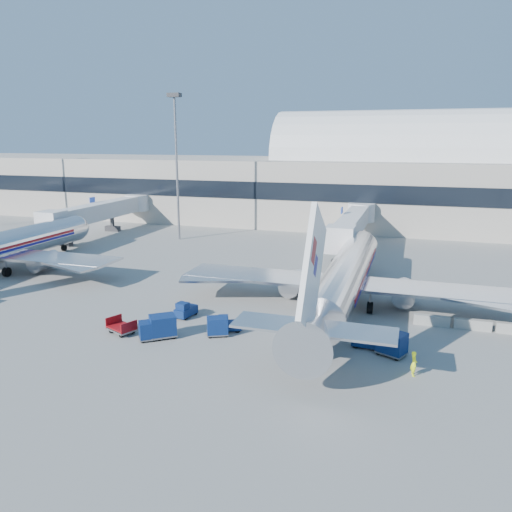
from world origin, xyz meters
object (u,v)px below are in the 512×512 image
(tug_right, at_px, (365,340))
(cart_train_b, at_px, (163,326))
(cart_train_a, at_px, (217,326))
(cart_open_red, at_px, (122,328))
(airliner_main, at_px, (344,278))
(jetbridge_mid, at_px, (104,211))
(barrier_near, at_px, (432,320))
(tug_lead, at_px, (228,324))
(jetbridge_near, at_px, (353,223))
(mast_west, at_px, (176,146))
(barrier_mid, at_px, (473,325))
(tug_left, at_px, (185,310))
(ramp_worker, at_px, (414,363))
(cart_solo_near, at_px, (306,347))
(cart_train_c, at_px, (150,330))
(cart_solo_far, at_px, (392,343))

(tug_right, xyz_separation_m, cart_train_b, (-15.93, -2.98, 0.37))
(cart_train_a, bearing_deg, cart_open_red, 168.45)
(airliner_main, distance_m, jetbridge_mid, 51.62)
(barrier_near, height_order, cart_open_red, barrier_near)
(barrier_near, distance_m, tug_lead, 17.71)
(jetbridge_near, relative_size, tug_lead, 11.88)
(mast_west, xyz_separation_m, barrier_mid, (41.30, -28.00, -14.34))
(cart_train_b, bearing_deg, tug_lead, -5.35)
(mast_west, bearing_deg, cart_open_red, -70.55)
(tug_right, bearing_deg, cart_train_a, -168.67)
(barrier_mid, distance_m, cart_train_b, 26.09)
(tug_left, height_order, cart_train_b, cart_train_b)
(barrier_mid, xyz_separation_m, tug_right, (-8.34, -6.57, 0.18))
(jetbridge_near, distance_m, barrier_mid, 32.09)
(cart_train_a, bearing_deg, ramp_worker, -35.28)
(tug_lead, relative_size, tug_left, 0.95)
(jetbridge_mid, relative_size, barrier_near, 9.17)
(tug_right, height_order, cart_open_red, tug_right)
(mast_west, xyz_separation_m, ramp_worker, (36.59, -38.37, -13.91))
(cart_solo_near, bearing_deg, cart_train_a, 162.99)
(jetbridge_mid, height_order, cart_train_c, jetbridge_mid)
(jetbridge_mid, bearing_deg, cart_solo_near, -41.81)
(tug_lead, height_order, cart_train_a, cart_train_a)
(barrier_near, height_order, cart_solo_near, cart_solo_near)
(cart_solo_far, height_order, ramp_worker, cart_solo_far)
(barrier_mid, xyz_separation_m, cart_solo_near, (-12.27, -10.03, 0.50))
(mast_west, xyz_separation_m, tug_left, (16.68, -32.63, -14.12))
(barrier_mid, height_order, cart_train_c, cart_train_c)
(barrier_mid, bearing_deg, cart_solo_far, -130.34)
(barrier_near, distance_m, cart_train_b, 23.05)
(barrier_mid, bearing_deg, cart_train_c, -157.67)
(tug_lead, height_order, cart_solo_near, cart_solo_near)
(tug_left, relative_size, ramp_worker, 1.38)
(jetbridge_near, relative_size, cart_solo_near, 13.41)
(cart_train_a, height_order, cart_solo_far, cart_solo_far)
(cart_train_a, xyz_separation_m, cart_train_c, (-4.85, -2.48, -0.01))
(tug_lead, bearing_deg, cart_open_red, 178.50)
(mast_west, height_order, cart_open_red, mast_west)
(barrier_mid, relative_size, ramp_worker, 1.70)
(tug_left, bearing_deg, tug_right, -85.79)
(jetbridge_mid, xyz_separation_m, barrier_mid, (55.70, -28.81, -3.48))
(cart_solo_near, bearing_deg, jetbridge_mid, 136.87)
(tug_lead, bearing_deg, cart_solo_near, -47.08)
(mast_west, bearing_deg, tug_left, -62.93)
(cart_train_c, bearing_deg, cart_solo_far, -28.49)
(tug_left, xyz_separation_m, cart_solo_far, (18.32, -2.78, 0.29))
(jetbridge_mid, relative_size, cart_train_c, 12.53)
(mast_west, bearing_deg, jetbridge_near, 1.68)
(mast_west, distance_m, barrier_near, 49.33)
(barrier_near, relative_size, cart_solo_far, 1.19)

